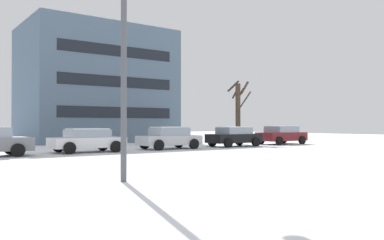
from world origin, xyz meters
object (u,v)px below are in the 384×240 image
at_px(street_lamp, 133,49).
at_px(parked_car_white, 87,140).
at_px(parked_car_maroon, 281,135).
at_px(parked_car_black, 234,136).
at_px(parked_car_silver, 169,138).

bearing_deg(street_lamp, parked_car_white, 74.25).
bearing_deg(parked_car_maroon, parked_car_black, -176.06).
height_order(street_lamp, parked_car_maroon, street_lamp).
height_order(parked_car_black, parked_car_maroon, parked_car_maroon).
distance_m(street_lamp, parked_car_silver, 14.66).
xyz_separation_m(parked_car_white, parked_car_silver, (5.31, -0.11, 0.03)).
bearing_deg(parked_car_silver, parked_car_black, -1.40).
distance_m(parked_car_black, parked_car_maroon, 5.32).
relative_size(parked_car_silver, parked_car_black, 1.01).
height_order(street_lamp, parked_car_white, street_lamp).
bearing_deg(parked_car_silver, street_lamp, -126.69).
bearing_deg(parked_car_white, parked_car_silver, -1.16).
distance_m(parked_car_silver, parked_car_black, 5.31).
distance_m(parked_car_white, parked_car_black, 10.62).
bearing_deg(parked_car_maroon, parked_car_white, -179.54).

